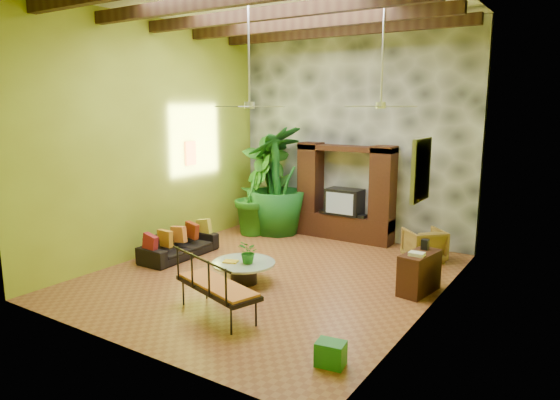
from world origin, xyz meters
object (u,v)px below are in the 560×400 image
Objects in this scene: entertainment_center at (345,200)px; ceiling_fan_back at (381,94)px; tall_plant_b at (253,194)px; tall_plant_c at (277,180)px; side_console at (419,273)px; coffee_table at (244,269)px; green_bin at (331,354)px; ceiling_fan_front at (249,93)px; wicker_armchair at (424,245)px; tall_plant_a at (268,185)px; sofa at (179,245)px; iron_bench at (214,284)px.

entertainment_center is 3.50m from ceiling_fan_back.
tall_plant_b is 0.74× the size of tall_plant_c.
tall_plant_b is at bearing 169.17° from side_console.
coffee_table is (-1.78, -1.86, -3.15)m from ceiling_fan_back.
green_bin is (4.18, -5.13, -1.19)m from tall_plant_c.
side_console is at bearing -28.66° from ceiling_fan_back.
entertainment_center reaches higher than tall_plant_b.
entertainment_center is 4.30m from ceiling_fan_front.
tall_plant_a is at bearing -49.09° from wicker_armchair.
ceiling_fan_back reaches higher than tall_plant_b.
wicker_armchair is at bearing -17.33° from entertainment_center.
ceiling_fan_front reaches higher than side_console.
ceiling_fan_back reaches higher than sofa.
entertainment_center is 1.39× the size of iron_bench.
iron_bench is (2.39, -4.93, -0.66)m from tall_plant_a.
tall_plant_a is 5.51m from iron_bench.
tall_plant_c reaches higher than tall_plant_b.
coffee_table is at bearing 127.68° from iron_bench.
entertainment_center is at bearing 8.32° from tall_plant_a.
sofa is 5.33m from green_bin.
entertainment_center is 2.08m from tall_plant_a.
entertainment_center reaches higher than sofa.
tall_plant_c is at bearing -165.74° from entertainment_center.
tall_plant_c is at bearing -13.56° from sofa.
side_console is at bearing 60.73° from wicker_armchair.
tall_plant_b is at bearing 134.27° from green_bin.
tall_plant_c is (-1.47, 3.11, -2.05)m from ceiling_fan_front.
tall_plant_c reaches higher than green_bin.
ceiling_fan_front is 3.78m from sofa.
entertainment_center is 3.21× the size of wicker_armchair.
tall_plant_a is 0.42m from tall_plant_c.
ceiling_fan_front is 4.14m from tall_plant_b.
ceiling_fan_back is 5.18m from sofa.
ceiling_fan_front is at bearing 94.89° from coffee_table.
ceiling_fan_front is at bearing -138.37° from ceiling_fan_back.
coffee_table is (1.49, -3.37, -1.09)m from tall_plant_c.
entertainment_center is 3.70m from side_console.
tall_plant_c reaches higher than sofa.
ceiling_fan_front is 1.02× the size of sofa.
wicker_armchair is (2.17, -0.68, -0.63)m from entertainment_center.
ceiling_fan_back is 4.06m from coffee_table.
coffee_table is at bearing -66.08° from tall_plant_c.
green_bin is (2.69, -1.76, -0.10)m from coffee_table.
coffee_table is (-2.34, -3.12, -0.08)m from wicker_armchair.
sofa is 1.06× the size of iron_bench.
wicker_armchair is at bearing -60.98° from sofa.
green_bin is (0.91, -3.62, -3.25)m from ceiling_fan_back.
ceiling_fan_front reaches higher than tall_plant_b.
green_bin is (4.55, -5.25, -1.04)m from tall_plant_a.
tall_plant_c is 1.57× the size of iron_bench.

